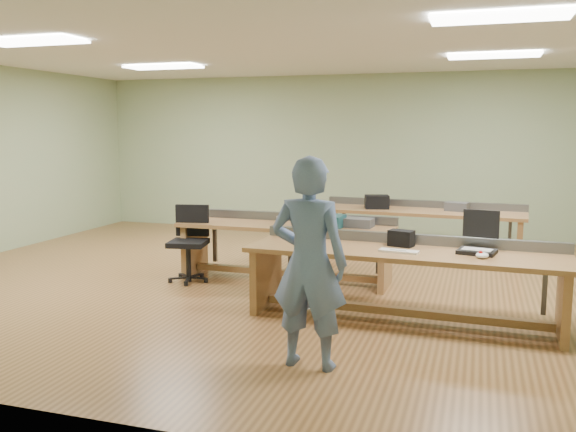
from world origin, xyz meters
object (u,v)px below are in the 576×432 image
object	(u,v)px
laptop_base	(477,252)
camera_bag	(401,238)
task_chair	(189,254)
drinks_can	(279,221)
workbench_mid	(286,238)
parts_bin_teal	(326,221)
workbench_back	(420,222)
workbench_front	(404,267)
mug	(302,221)
person	(309,263)
parts_bin_grey	(357,222)

from	to	relation	value
laptop_base	camera_bag	size ratio (longest dim) A/B	1.42
task_chair	drinks_can	size ratio (longest dim) A/B	8.22
drinks_can	laptop_base	bearing A→B (deg)	-24.37
workbench_mid	parts_bin_teal	xyz separation A→B (m)	(0.56, -0.08, 0.27)
workbench_back	parts_bin_teal	distance (m)	2.29
camera_bag	task_chair	distance (m)	2.95
workbench_front	mug	size ratio (longest dim) A/B	26.71
person	camera_bag	xyz separation A→B (m)	(0.55, 1.70, -0.05)
workbench_front	drinks_can	bearing A→B (deg)	149.44
task_chair	parts_bin_grey	world-z (taller)	task_chair
task_chair	parts_bin_teal	size ratio (longest dim) A/B	2.25
workbench_front	drinks_can	distance (m)	2.11
parts_bin_grey	mug	bearing A→B (deg)	-174.27
person	laptop_base	size ratio (longest dim) A/B	4.94
parts_bin_grey	drinks_can	world-z (taller)	drinks_can
workbench_mid	parts_bin_grey	world-z (taller)	parts_bin_grey
camera_bag	workbench_back	bearing A→B (deg)	107.03
workbench_back	task_chair	distance (m)	3.66
task_chair	parts_bin_grey	bearing A→B (deg)	2.17
laptop_base	parts_bin_teal	xyz separation A→B (m)	(-1.85, 1.17, 0.06)
laptop_base	camera_bag	bearing A→B (deg)	179.71
person	task_chair	world-z (taller)	person
person	drinks_can	distance (m)	2.90
workbench_back	parts_bin_grey	size ratio (longest dim) A/B	7.68
camera_bag	parts_bin_teal	world-z (taller)	camera_bag
workbench_mid	camera_bag	size ratio (longest dim) A/B	11.32
workbench_mid	person	world-z (taller)	person
camera_bag	laptop_base	bearing A→B (deg)	3.60
task_chair	parts_bin_grey	size ratio (longest dim) A/B	2.39
workbench_mid	task_chair	size ratio (longest dim) A/B	2.89
camera_bag	workbench_mid	bearing A→B (deg)	161.66
parts_bin_teal	workbench_front	bearing A→B (deg)	-46.55
parts_bin_grey	drinks_can	size ratio (longest dim) A/B	3.44
person	parts_bin_teal	size ratio (longest dim) A/B	4.04
laptop_base	workbench_back	bearing A→B (deg)	116.48
workbench_back	mug	distance (m)	2.41
mug	task_chair	bearing A→B (deg)	-163.95
workbench_front	task_chair	distance (m)	3.02
camera_bag	parts_bin_teal	bearing A→B (deg)	152.07
workbench_mid	workbench_back	xyz separation A→B (m)	(1.55, 1.97, 0.01)
laptop_base	mug	xyz separation A→B (m)	(-2.18, 1.23, 0.03)
drinks_can	workbench_mid	bearing A→B (deg)	67.55
laptop_base	drinks_can	distance (m)	2.71
workbench_front	laptop_base	distance (m)	0.75
drinks_can	workbench_front	bearing A→B (deg)	-33.12
workbench_mid	parts_bin_teal	distance (m)	0.63
workbench_front	camera_bag	world-z (taller)	camera_bag
workbench_back	workbench_mid	bearing A→B (deg)	-124.23
workbench_front	mug	bearing A→B (deg)	142.10
camera_bag	drinks_can	distance (m)	1.95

